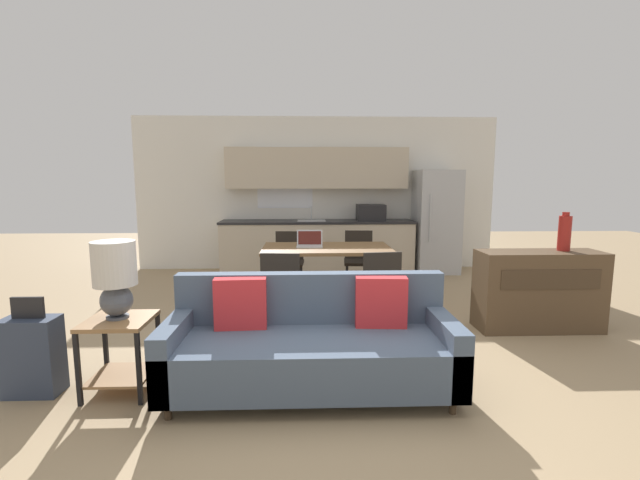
{
  "coord_description": "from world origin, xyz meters",
  "views": [
    {
      "loc": [
        -0.22,
        -3.08,
        1.59
      ],
      "look_at": [
        -0.05,
        1.5,
        0.95
      ],
      "focal_mm": 24.0,
      "sensor_mm": 36.0,
      "label": 1
    }
  ],
  "objects_px": {
    "vase": "(565,233)",
    "dining_chair_far_left": "(289,259)",
    "couch": "(311,345)",
    "dining_chair_near_right": "(379,285)",
    "laptop": "(310,243)",
    "table_lamp": "(115,274)",
    "dining_table": "(327,252)",
    "credenza": "(538,291)",
    "dining_chair_near_left": "(282,287)",
    "dining_chair_far_right": "(359,258)",
    "suitcase": "(32,355)",
    "refrigerator": "(436,221)",
    "side_table": "(120,343)"
  },
  "relations": [
    {
      "from": "vase",
      "to": "dining_chair_far_left",
      "type": "relative_size",
      "value": 0.48
    },
    {
      "from": "couch",
      "to": "dining_chair_far_left",
      "type": "bearing_deg",
      "value": 95.43
    },
    {
      "from": "dining_chair_near_right",
      "to": "laptop",
      "type": "height_order",
      "value": "laptop"
    },
    {
      "from": "couch",
      "to": "laptop",
      "type": "xyz_separation_m",
      "value": [
        0.02,
        2.15,
        0.48
      ]
    },
    {
      "from": "vase",
      "to": "laptop",
      "type": "relative_size",
      "value": 1.26
    },
    {
      "from": "couch",
      "to": "table_lamp",
      "type": "relative_size",
      "value": 3.67
    },
    {
      "from": "dining_table",
      "to": "credenza",
      "type": "relative_size",
      "value": 1.22
    },
    {
      "from": "dining_table",
      "to": "vase",
      "type": "height_order",
      "value": "vase"
    },
    {
      "from": "credenza",
      "to": "dining_chair_near_left",
      "type": "height_order",
      "value": "dining_chair_near_left"
    },
    {
      "from": "dining_chair_far_right",
      "to": "table_lamp",
      "type": "bearing_deg",
      "value": -122.26
    },
    {
      "from": "dining_chair_far_right",
      "to": "couch",
      "type": "bearing_deg",
      "value": -99.44
    },
    {
      "from": "credenza",
      "to": "suitcase",
      "type": "xyz_separation_m",
      "value": [
        -4.52,
        -1.25,
        -0.12
      ]
    },
    {
      "from": "credenza",
      "to": "dining_chair_near_right",
      "type": "bearing_deg",
      "value": 178.64
    },
    {
      "from": "credenza",
      "to": "refrigerator",
      "type": "bearing_deg",
      "value": 94.08
    },
    {
      "from": "side_table",
      "to": "dining_chair_near_right",
      "type": "xyz_separation_m",
      "value": [
        2.17,
        1.27,
        0.1
      ]
    },
    {
      "from": "suitcase",
      "to": "vase",
      "type": "bearing_deg",
      "value": 15.14
    },
    {
      "from": "credenza",
      "to": "dining_chair_far_left",
      "type": "distance_m",
      "value": 3.18
    },
    {
      "from": "dining_table",
      "to": "credenza",
      "type": "xyz_separation_m",
      "value": [
        2.22,
        -0.85,
        -0.28
      ]
    },
    {
      "from": "dining_table",
      "to": "dining_chair_far_right",
      "type": "xyz_separation_m",
      "value": [
        0.51,
        0.84,
        -0.22
      ]
    },
    {
      "from": "laptop",
      "to": "side_table",
      "type": "bearing_deg",
      "value": -122.51
    },
    {
      "from": "refrigerator",
      "to": "suitcase",
      "type": "relative_size",
      "value": 2.36
    },
    {
      "from": "side_table",
      "to": "dining_chair_near_right",
      "type": "height_order",
      "value": "dining_chair_near_right"
    },
    {
      "from": "dining_chair_near_left",
      "to": "dining_chair_near_right",
      "type": "bearing_deg",
      "value": -173.54
    },
    {
      "from": "side_table",
      "to": "couch",
      "type": "bearing_deg",
      "value": -0.1
    },
    {
      "from": "refrigerator",
      "to": "laptop",
      "type": "distance_m",
      "value": 3.02
    },
    {
      "from": "side_table",
      "to": "suitcase",
      "type": "relative_size",
      "value": 0.76
    },
    {
      "from": "refrigerator",
      "to": "side_table",
      "type": "height_order",
      "value": "refrigerator"
    },
    {
      "from": "credenza",
      "to": "dining_chair_far_right",
      "type": "xyz_separation_m",
      "value": [
        -1.71,
        1.69,
        0.06
      ]
    },
    {
      "from": "table_lamp",
      "to": "suitcase",
      "type": "distance_m",
      "value": 0.87
    },
    {
      "from": "refrigerator",
      "to": "vase",
      "type": "relative_size",
      "value": 4.29
    },
    {
      "from": "dining_chair_near_left",
      "to": "laptop",
      "type": "height_order",
      "value": "laptop"
    },
    {
      "from": "table_lamp",
      "to": "dining_chair_far_left",
      "type": "xyz_separation_m",
      "value": [
        1.18,
        2.85,
        -0.42
      ]
    },
    {
      "from": "dining_chair_near_left",
      "to": "table_lamp",
      "type": "bearing_deg",
      "value": 51.93
    },
    {
      "from": "side_table",
      "to": "dining_chair_far_right",
      "type": "bearing_deg",
      "value": 53.4
    },
    {
      "from": "table_lamp",
      "to": "dining_chair_near_right",
      "type": "xyz_separation_m",
      "value": [
        2.19,
        1.25,
        -0.42
      ]
    },
    {
      "from": "couch",
      "to": "vase",
      "type": "relative_size",
      "value": 5.2
    },
    {
      "from": "dining_chair_near_left",
      "to": "laptop",
      "type": "xyz_separation_m",
      "value": [
        0.3,
        0.9,
        0.34
      ]
    },
    {
      "from": "side_table",
      "to": "suitcase",
      "type": "height_order",
      "value": "suitcase"
    },
    {
      "from": "dining_table",
      "to": "dining_chair_far_right",
      "type": "relative_size",
      "value": 1.82
    },
    {
      "from": "dining_chair_far_left",
      "to": "dining_chair_far_right",
      "type": "bearing_deg",
      "value": 7.1
    },
    {
      "from": "couch",
      "to": "side_table",
      "type": "distance_m",
      "value": 1.44
    },
    {
      "from": "dining_table",
      "to": "dining_chair_near_right",
      "type": "relative_size",
      "value": 1.82
    },
    {
      "from": "dining_table",
      "to": "side_table",
      "type": "height_order",
      "value": "dining_table"
    },
    {
      "from": "side_table",
      "to": "dining_chair_far_right",
      "type": "distance_m",
      "value": 3.64
    },
    {
      "from": "table_lamp",
      "to": "laptop",
      "type": "bearing_deg",
      "value": 55.45
    },
    {
      "from": "side_table",
      "to": "suitcase",
      "type": "distance_m",
      "value": 0.64
    },
    {
      "from": "laptop",
      "to": "suitcase",
      "type": "xyz_separation_m",
      "value": [
        -2.09,
        -2.17,
        -0.52
      ]
    },
    {
      "from": "vase",
      "to": "dining_chair_far_right",
      "type": "bearing_deg",
      "value": 140.14
    },
    {
      "from": "table_lamp",
      "to": "laptop",
      "type": "xyz_separation_m",
      "value": [
        1.46,
        2.13,
        -0.08
      ]
    },
    {
      "from": "dining_table",
      "to": "credenza",
      "type": "bearing_deg",
      "value": -21.01
    }
  ]
}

